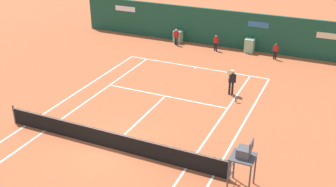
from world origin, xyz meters
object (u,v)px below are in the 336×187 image
at_px(umpire_chair, 244,156).
at_px(ball_kid_left_post, 276,50).
at_px(ball_kid_centre_post, 216,42).
at_px(tennis_ball_by_sideline, 166,83).
at_px(tennis_ball_mid_court, 145,64).
at_px(ball_kid_right_post, 176,36).
at_px(tennis_ball_near_service_line, 225,89).
at_px(player_on_baseline, 232,80).

bearing_deg(umpire_chair, ball_kid_left_post, 6.08).
distance_m(ball_kid_centre_post, tennis_ball_by_sideline, 7.67).
relative_size(ball_kid_left_post, tennis_ball_by_sideline, 18.61).
distance_m(ball_kid_centre_post, tennis_ball_mid_court, 6.33).
bearing_deg(ball_kid_right_post, tennis_ball_by_sideline, 113.26).
bearing_deg(tennis_ball_near_service_line, ball_kid_left_post, 74.84).
height_order(umpire_chair, ball_kid_right_post, umpire_chair).
relative_size(umpire_chair, ball_kid_centre_post, 1.78).
bearing_deg(ball_kid_left_post, tennis_ball_near_service_line, 83.77).
relative_size(ball_kid_right_post, tennis_ball_by_sideline, 20.38).
relative_size(player_on_baseline, ball_kid_right_post, 1.33).
bearing_deg(ball_kid_centre_post, umpire_chair, 116.05).
height_order(ball_kid_centre_post, tennis_ball_by_sideline, ball_kid_centre_post).
xyz_separation_m(player_on_baseline, ball_kid_centre_post, (-3.45, 7.39, -0.22)).
xyz_separation_m(player_on_baseline, ball_kid_left_post, (1.27, 7.39, -0.25)).
bearing_deg(ball_kid_left_post, umpire_chair, 105.01).
bearing_deg(tennis_ball_near_service_line, player_on_baseline, -46.56).
height_order(ball_kid_right_post, tennis_ball_by_sideline, ball_kid_right_post).
bearing_deg(player_on_baseline, umpire_chair, 86.27).
xyz_separation_m(ball_kid_left_post, tennis_ball_near_service_line, (-1.84, -6.79, -0.69)).
bearing_deg(ball_kid_right_post, player_on_baseline, 137.74).
relative_size(umpire_chair, ball_kid_left_post, 1.84).
bearing_deg(tennis_ball_near_service_line, ball_kid_right_post, 132.95).
bearing_deg(tennis_ball_mid_court, ball_kid_right_post, 86.18).
distance_m(player_on_baseline, tennis_ball_by_sideline, 4.46).
height_order(umpire_chair, tennis_ball_near_service_line, umpire_chair).
relative_size(umpire_chair, tennis_ball_mid_court, 34.27).
bearing_deg(umpire_chair, ball_kid_centre_post, 21.92).
bearing_deg(ball_kid_centre_post, tennis_ball_near_service_line, 117.07).
xyz_separation_m(umpire_chair, tennis_ball_by_sideline, (-7.32, 8.35, -1.52)).
bearing_deg(umpire_chair, tennis_ball_near_service_line, 21.15).
height_order(ball_kid_centre_post, ball_kid_right_post, ball_kid_right_post).
xyz_separation_m(ball_kid_right_post, tennis_ball_by_sideline, (2.54, -7.59, -0.76)).
xyz_separation_m(ball_kid_centre_post, ball_kid_right_post, (-3.45, -0.00, 0.05)).
height_order(tennis_ball_mid_court, tennis_ball_near_service_line, same).
relative_size(ball_kid_centre_post, tennis_ball_by_sideline, 19.22).
height_order(ball_kid_right_post, tennis_ball_mid_court, ball_kid_right_post).
xyz_separation_m(ball_kid_centre_post, tennis_ball_near_service_line, (2.88, -6.79, -0.72)).
distance_m(umpire_chair, tennis_ball_mid_court, 15.01).
relative_size(player_on_baseline, ball_kid_left_post, 1.46).
distance_m(tennis_ball_mid_court, tennis_ball_near_service_line, 6.89).
distance_m(ball_kid_right_post, tennis_ball_mid_court, 5.09).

